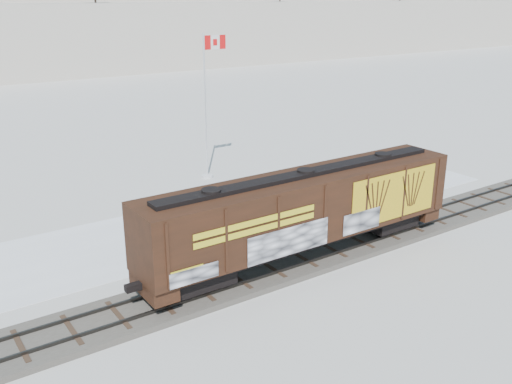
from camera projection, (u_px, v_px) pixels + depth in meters
ground at (301, 262)px, 29.75m from camera, size 500.00×500.00×0.00m
rail_track at (301, 260)px, 29.70m from camera, size 50.00×3.40×0.43m
parking_strip at (226, 218)px, 35.59m from camera, size 40.00×8.00×0.03m
hopper_railcar at (305, 209)px, 28.87m from camera, size 18.07×3.06×4.51m
flagpole at (207, 127)px, 42.48m from camera, size 2.30×0.90×10.73m
car_silver at (192, 220)px, 33.16m from camera, size 5.12×3.29×1.62m
car_white at (281, 191)px, 38.20m from camera, size 4.58×1.92×1.47m
car_dark at (312, 194)px, 37.60m from camera, size 5.74×3.41×1.56m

